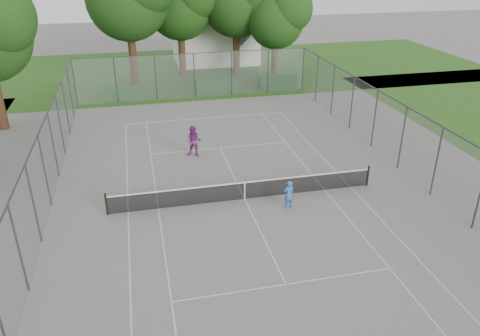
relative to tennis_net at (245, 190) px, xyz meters
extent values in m
plane|color=slate|center=(0.00, 0.00, -0.51)|extent=(120.00, 120.00, 0.00)
cube|color=#244D16|center=(0.00, 26.00, -0.51)|extent=(60.00, 20.00, 0.00)
cube|color=beige|center=(0.00, 11.88, -0.50)|extent=(10.97, 0.06, 0.01)
cube|color=beige|center=(-5.49, 0.00, -0.50)|extent=(0.06, 23.77, 0.01)
cube|color=beige|center=(5.49, 0.00, -0.50)|extent=(0.06, 23.77, 0.01)
cube|color=beige|center=(-4.12, 0.00, -0.50)|extent=(0.06, 23.77, 0.01)
cube|color=beige|center=(4.12, 0.00, -0.50)|extent=(0.06, 23.77, 0.01)
cube|color=beige|center=(0.00, -6.40, -0.50)|extent=(8.23, 0.06, 0.01)
cube|color=beige|center=(0.00, 6.40, -0.50)|extent=(8.23, 0.06, 0.01)
cube|color=beige|center=(0.00, 0.00, -0.50)|extent=(0.06, 12.80, 0.01)
cube|color=beige|center=(0.00, 11.73, -0.50)|extent=(0.06, 0.30, 0.01)
cylinder|color=black|center=(-6.39, 0.00, 0.04)|extent=(0.10, 0.10, 1.10)
cylinder|color=black|center=(6.39, 0.00, 0.04)|extent=(0.10, 0.10, 1.10)
cube|color=black|center=(0.00, 0.00, -0.06)|extent=(12.67, 0.01, 0.86)
cube|color=silver|center=(0.00, 0.00, 0.40)|extent=(12.77, 0.03, 0.06)
cube|color=silver|center=(0.00, 0.00, -0.07)|extent=(0.05, 0.02, 0.88)
cylinder|color=#38383D|center=(-9.00, 17.00, 1.24)|extent=(0.08, 0.08, 3.50)
cylinder|color=#38383D|center=(9.00, 17.00, 1.24)|extent=(0.08, 0.08, 3.50)
cube|color=slate|center=(0.00, 17.00, 1.24)|extent=(18.00, 0.02, 3.50)
cube|color=slate|center=(-9.00, 0.00, 1.24)|extent=(0.02, 34.00, 3.50)
cube|color=slate|center=(9.00, 0.00, 1.24)|extent=(0.02, 34.00, 3.50)
cube|color=#38383D|center=(0.00, 17.00, 2.99)|extent=(18.00, 0.05, 0.05)
cube|color=#38383D|center=(-9.00, 0.00, 2.99)|extent=(0.05, 34.00, 0.05)
cube|color=#38383D|center=(9.00, 0.00, 2.99)|extent=(0.05, 34.00, 0.05)
cylinder|color=#362013|center=(-4.55, 21.89, 1.85)|extent=(0.65, 0.65, 4.71)
cylinder|color=#362013|center=(-0.14, 24.07, 1.54)|extent=(0.62, 0.62, 4.10)
sphere|color=black|center=(-0.14, 24.07, 5.62)|extent=(5.82, 5.82, 5.82)
cylinder|color=#362013|center=(4.82, 23.51, 1.62)|extent=(0.63, 0.63, 4.26)
sphere|color=black|center=(4.82, 23.51, 5.88)|extent=(6.06, 6.06, 6.06)
cylinder|color=#362013|center=(7.78, 21.01, 1.20)|extent=(0.59, 0.59, 3.43)
sphere|color=black|center=(7.78, 21.01, 4.62)|extent=(4.87, 4.87, 4.87)
sphere|color=black|center=(8.75, 20.28, 5.60)|extent=(3.90, 3.90, 3.90)
sphere|color=black|center=(6.92, 21.62, 5.35)|extent=(3.66, 3.66, 3.66)
cube|color=#164719|center=(-5.49, 18.06, -0.07)|extent=(3.50, 1.05, 0.87)
cube|color=#164719|center=(1.97, 17.94, 0.04)|extent=(3.50, 1.00, 1.10)
cube|color=#164719|center=(7.28, 18.18, 0.00)|extent=(3.39, 1.24, 1.02)
cube|color=white|center=(3.83, 29.16, 2.54)|extent=(8.13, 6.10, 6.10)
cube|color=#46464B|center=(3.83, 29.16, 5.59)|extent=(8.05, 6.30, 8.05)
imported|color=#326DBD|center=(1.80, -1.20, 0.18)|extent=(0.55, 0.40, 1.38)
imported|color=#702570|center=(-1.65, 5.62, 0.39)|extent=(1.08, 0.99, 1.81)
camera|label=1|loc=(-4.61, -19.06, 10.58)|focal=35.00mm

